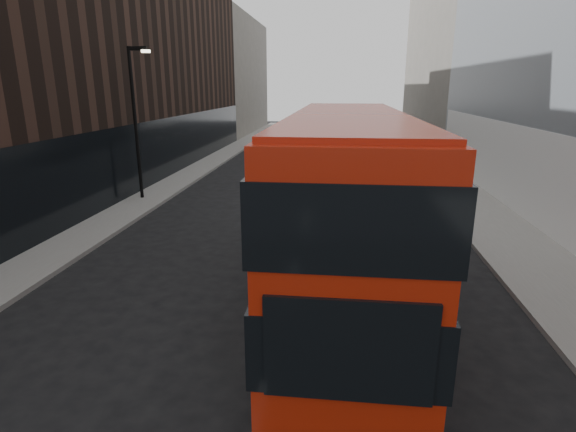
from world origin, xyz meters
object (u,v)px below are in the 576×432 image
(red_bus, at_px, (346,198))
(car_c, at_px, (351,155))
(grey_bus, at_px, (371,126))
(car_a, at_px, (387,206))
(car_b, at_px, (386,184))
(street_lamp, at_px, (136,114))

(red_bus, height_order, car_c, red_bus)
(grey_bus, bearing_deg, car_c, -100.60)
(red_bus, xyz_separation_m, car_a, (1.84, 7.01, -1.99))
(grey_bus, bearing_deg, car_b, -90.57)
(red_bus, xyz_separation_m, car_c, (0.67, 20.97, -1.94))
(grey_bus, xyz_separation_m, car_c, (-1.94, -9.80, -1.22))
(car_a, xyz_separation_m, car_b, (0.38, 4.49, -0.02))
(street_lamp, xyz_separation_m, red_bus, (9.71, -9.34, -1.50))
(street_lamp, distance_m, car_c, 15.96)
(car_a, relative_size, car_c, 0.80)
(street_lamp, height_order, red_bus, street_lamp)
(grey_bus, bearing_deg, street_lamp, -119.33)
(street_lamp, height_order, car_a, street_lamp)
(street_lamp, bearing_deg, grey_bus, 60.10)
(street_lamp, relative_size, car_a, 1.73)
(car_b, bearing_deg, grey_bus, 94.91)
(street_lamp, distance_m, car_b, 12.63)
(street_lamp, distance_m, grey_bus, 24.81)
(grey_bus, xyz_separation_m, car_a, (-0.76, -23.76, -1.27))
(car_b, bearing_deg, red_bus, -94.88)
(grey_bus, bearing_deg, red_bus, -94.27)
(car_b, bearing_deg, car_c, 105.36)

